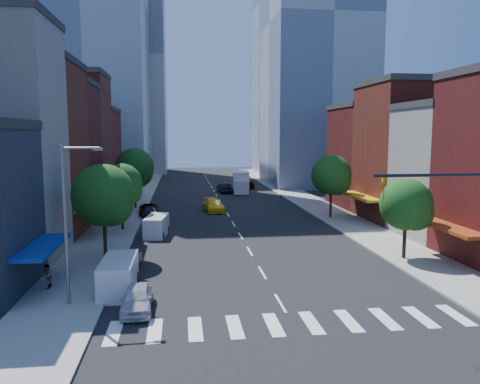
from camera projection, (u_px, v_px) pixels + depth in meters
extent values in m
plane|color=black|center=(280.00, 303.00, 27.01)|extent=(220.00, 220.00, 0.00)
cube|color=gray|center=(131.00, 204.00, 64.81)|extent=(5.00, 120.00, 0.15)
cube|color=gray|center=(306.00, 200.00, 67.94)|extent=(5.00, 120.00, 0.15)
cube|color=silver|center=(293.00, 324.00, 24.06)|extent=(19.00, 3.00, 0.01)
cube|color=maroon|center=(14.00, 152.00, 43.56)|extent=(12.00, 9.00, 16.00)
cube|color=#541515|center=(41.00, 154.00, 51.99)|extent=(12.00, 8.00, 15.00)
cube|color=maroon|center=(60.00, 143.00, 60.23)|extent=(12.00, 9.00, 17.00)
cube|color=#541515|center=(77.00, 155.00, 69.83)|extent=(12.00, 10.00, 13.00)
cube|color=beige|center=(467.00, 174.00, 43.67)|extent=(12.00, 8.00, 12.00)
cube|color=maroon|center=(419.00, 154.00, 52.34)|extent=(12.00, 10.00, 15.00)
cube|color=#541515|center=(381.00, 158.00, 62.31)|extent=(12.00, 10.00, 13.00)
cube|color=#8C99A8|center=(91.00, 0.00, 88.81)|extent=(20.00, 22.00, 70.00)
cube|color=#9EA5AD|center=(317.00, 24.00, 86.82)|extent=(18.00, 20.00, 60.00)
cube|color=#8C99A8|center=(306.00, 3.00, 108.72)|extent=(22.00, 22.00, 80.00)
cube|color=#9EA5AD|center=(128.00, 59.00, 114.79)|extent=(18.00, 18.00, 56.00)
cylinder|color=black|center=(444.00, 175.00, 22.50)|extent=(7.00, 0.16, 0.16)
imported|color=gold|center=(384.00, 188.00, 22.20)|extent=(0.22, 0.18, 1.10)
cylinder|color=slate|center=(65.00, 226.00, 25.91)|extent=(0.20, 0.20, 9.00)
cylinder|color=slate|center=(81.00, 148.00, 25.50)|extent=(2.00, 0.14, 0.14)
cube|color=slate|center=(98.00, 149.00, 25.62)|extent=(0.50, 0.25, 0.18)
cylinder|color=black|center=(105.00, 233.00, 36.13)|extent=(0.28, 0.28, 3.92)
sphere|color=#124115|center=(103.00, 195.00, 35.77)|extent=(4.80, 4.80, 4.80)
sphere|color=#124115|center=(111.00, 205.00, 35.64)|extent=(3.36, 3.36, 3.36)
cylinder|color=black|center=(122.00, 211.00, 46.98)|extent=(0.28, 0.28, 3.64)
sphere|color=#124115|center=(121.00, 184.00, 46.64)|extent=(4.20, 4.20, 4.20)
sphere|color=#124115|center=(127.00, 191.00, 46.50)|extent=(2.94, 2.94, 2.94)
cylinder|color=black|center=(135.00, 192.00, 60.72)|extent=(0.28, 0.28, 4.20)
sphere|color=#124115|center=(135.00, 167.00, 60.33)|extent=(5.00, 5.00, 5.00)
sphere|color=#124115|center=(139.00, 173.00, 60.21)|extent=(3.50, 3.50, 3.50)
cylinder|color=black|center=(405.00, 237.00, 36.10)|extent=(0.28, 0.28, 3.36)
sphere|color=#124115|center=(406.00, 204.00, 35.79)|extent=(4.00, 4.00, 4.00)
sphere|color=#124115|center=(415.00, 213.00, 35.64)|extent=(2.80, 2.80, 2.80)
cylinder|color=black|center=(331.00, 200.00, 53.79)|extent=(0.28, 0.28, 3.92)
sphere|color=#124115|center=(331.00, 175.00, 53.42)|extent=(4.60, 4.60, 4.60)
sphere|color=#124115|center=(337.00, 181.00, 53.29)|extent=(3.22, 3.22, 3.22)
imported|color=#BABABF|center=(137.00, 299.00, 25.74)|extent=(1.70, 4.13, 1.40)
imported|color=black|center=(126.00, 264.00, 32.69)|extent=(1.92, 4.37, 1.40)
imported|color=#999999|center=(149.00, 210.00, 56.07)|extent=(2.52, 4.90, 1.32)
imported|color=black|center=(150.00, 213.00, 53.84)|extent=(2.27, 4.68, 1.31)
cube|color=silver|center=(119.00, 275.00, 28.85)|extent=(2.01, 4.93, 2.06)
cube|color=black|center=(114.00, 280.00, 26.98)|extent=(1.83, 1.00, 0.88)
cylinder|color=black|center=(100.00, 296.00, 27.19)|extent=(0.25, 0.75, 0.75)
cylinder|color=black|center=(131.00, 295.00, 27.40)|extent=(0.25, 0.75, 0.75)
cylinder|color=black|center=(109.00, 278.00, 30.48)|extent=(0.25, 0.75, 0.75)
cylinder|color=black|center=(136.00, 277.00, 30.69)|extent=(0.25, 0.75, 0.75)
cube|color=white|center=(157.00, 226.00, 44.84)|extent=(2.35, 4.68, 1.89)
cube|color=black|center=(153.00, 227.00, 43.11)|extent=(1.76, 1.10, 0.81)
cylinder|color=black|center=(145.00, 236.00, 43.40)|extent=(0.31, 0.71, 0.68)
cylinder|color=black|center=(162.00, 236.00, 43.40)|extent=(0.31, 0.71, 0.68)
cylinder|color=black|center=(151.00, 229.00, 46.43)|extent=(0.31, 0.71, 0.68)
cylinder|color=black|center=(168.00, 229.00, 46.43)|extent=(0.31, 0.71, 0.68)
imported|color=yellow|center=(213.00, 205.00, 58.76)|extent=(2.78, 5.54, 1.55)
imported|color=black|center=(224.00, 188.00, 77.66)|extent=(2.26, 4.97, 1.58)
imported|color=#999999|center=(250.00, 185.00, 83.64)|extent=(2.06, 4.08, 1.33)
cube|color=silver|center=(241.00, 181.00, 78.59)|extent=(3.33, 7.31, 3.49)
cube|color=silver|center=(241.00, 187.00, 74.55)|extent=(2.59, 2.20, 2.18)
cylinder|color=black|center=(234.00, 191.00, 75.48)|extent=(0.43, 1.01, 0.98)
cylinder|color=black|center=(249.00, 191.00, 75.53)|extent=(0.43, 1.01, 0.98)
cylinder|color=black|center=(234.00, 188.00, 80.34)|extent=(0.43, 1.01, 0.98)
cylinder|color=black|center=(247.00, 188.00, 80.39)|extent=(0.43, 1.01, 0.98)
imported|color=#999999|center=(108.00, 267.00, 31.04)|extent=(0.58, 0.66, 1.53)
imported|color=#999999|center=(47.00, 276.00, 29.06)|extent=(0.58, 0.74, 1.53)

